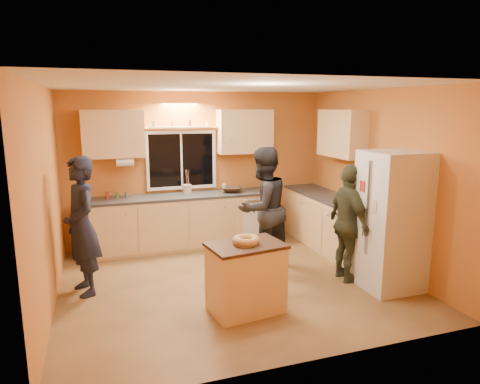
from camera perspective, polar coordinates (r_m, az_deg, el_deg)
name	(u,v)px	position (r m, az deg, el deg)	size (l,w,h in m)	color
ground	(233,282)	(5.96, -0.88, -11.86)	(4.50, 4.50, 0.00)	brown
room_shell	(232,160)	(5.96, -1.03, 4.28)	(4.54, 4.04, 2.61)	#BA6D2F
back_counter	(204,219)	(7.37, -4.81, -3.64)	(4.23, 0.62, 0.90)	#DEB874
right_counter	(340,228)	(7.03, 13.21, -4.65)	(0.62, 1.84, 0.90)	#DEB874
refrigerator	(392,221)	(5.86, 19.57, -3.66)	(0.72, 0.70, 1.80)	silver
island	(246,277)	(5.03, 0.79, -11.30)	(0.92, 0.69, 0.82)	#DEB874
bundt_pastry	(246,240)	(4.87, 0.81, -6.44)	(0.31, 0.31, 0.09)	#B18A48
person_left	(82,226)	(5.71, -20.37, -4.31)	(0.64, 0.42, 1.76)	black
person_center	(263,208)	(6.25, 3.05, -2.17)	(0.87, 0.68, 1.79)	black
person_right	(349,224)	(5.95, 14.31, -4.09)	(0.94, 0.39, 1.60)	#303723
mixing_bowl	(232,189)	(7.38, -1.10, 0.35)	(0.36, 0.36, 0.09)	black
utensil_crock	(187,190)	(7.20, -7.05, 0.32)	(0.14, 0.14, 0.17)	beige
potted_plant	(358,196)	(6.52, 15.45, -0.56)	(0.27, 0.24, 0.30)	gray
red_box	(344,201)	(6.72, 13.73, -1.16)	(0.16, 0.12, 0.07)	#AD2D1A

